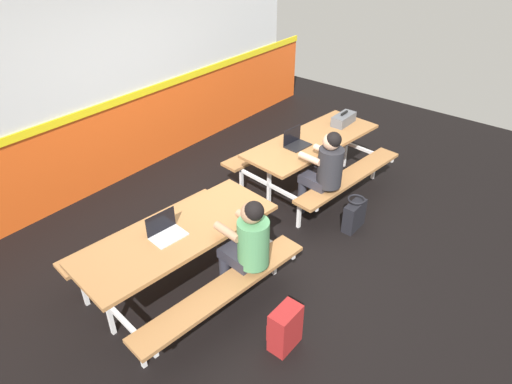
# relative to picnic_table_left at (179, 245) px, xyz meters

# --- Properties ---
(ground_plane) EXTENTS (10.00, 10.00, 0.02)m
(ground_plane) POSITION_rel_picnic_table_left_xyz_m (1.24, -0.06, -0.59)
(ground_plane) COLOR black
(accent_backdrop) EXTENTS (8.00, 0.14, 2.60)m
(accent_backdrop) POSITION_rel_picnic_table_left_xyz_m (1.24, 2.35, 0.67)
(accent_backdrop) COLOR #E55119
(accent_backdrop) RESTS_ON ground
(picnic_table_left) EXTENTS (2.07, 1.74, 0.74)m
(picnic_table_left) POSITION_rel_picnic_table_left_xyz_m (0.00, 0.00, 0.00)
(picnic_table_left) COLOR #9E6B3D
(picnic_table_left) RESTS_ON ground
(picnic_table_right) EXTENTS (2.07, 1.74, 0.74)m
(picnic_table_right) POSITION_rel_picnic_table_left_xyz_m (2.49, 0.09, 0.00)
(picnic_table_right) COLOR #9E6B3D
(picnic_table_right) RESTS_ON ground
(student_nearer) EXTENTS (0.39, 0.54, 1.21)m
(student_nearer) POSITION_rel_picnic_table_left_xyz_m (0.33, -0.59, 0.13)
(student_nearer) COLOR #2D2D38
(student_nearer) RESTS_ON ground
(student_further) EXTENTS (0.39, 0.54, 1.21)m
(student_further) POSITION_rel_picnic_table_left_xyz_m (1.98, -0.41, 0.13)
(student_further) COLOR #2D2D38
(student_further) RESTS_ON ground
(laptop_silver) EXTENTS (0.34, 0.25, 0.22)m
(laptop_silver) POSITION_rel_picnic_table_left_xyz_m (-0.10, 0.05, 0.21)
(laptop_silver) COLOR silver
(laptop_silver) RESTS_ON picnic_table_left
(laptop_dark) EXTENTS (0.34, 0.25, 0.22)m
(laptop_dark) POSITION_rel_picnic_table_left_xyz_m (2.20, 0.16, 0.21)
(laptop_dark) COLOR black
(laptop_dark) RESTS_ON picnic_table_right
(toolbox_grey) EXTENTS (0.40, 0.18, 0.18)m
(toolbox_grey) POSITION_rel_picnic_table_left_xyz_m (3.16, 0.02, 0.23)
(toolbox_grey) COLOR #595B60
(toolbox_grey) RESTS_ON picnic_table_right
(backpack_dark) EXTENTS (0.30, 0.22, 0.44)m
(backpack_dark) POSITION_rel_picnic_table_left_xyz_m (0.08, -1.22, -0.36)
(backpack_dark) COLOR maroon
(backpack_dark) RESTS_ON ground
(tote_bag_bright) EXTENTS (0.34, 0.21, 0.43)m
(tote_bag_bright) POSITION_rel_picnic_table_left_xyz_m (2.03, -0.85, -0.38)
(tote_bag_bright) COLOR black
(tote_bag_bright) RESTS_ON ground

